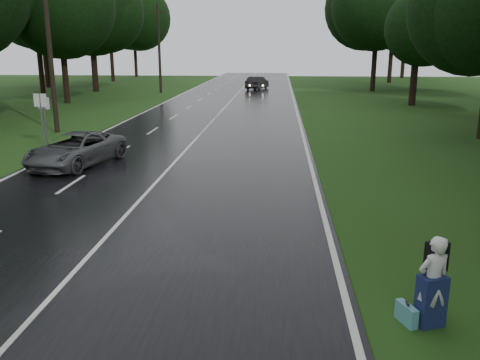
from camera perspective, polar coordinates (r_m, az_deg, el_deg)
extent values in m
plane|color=#204414|center=(11.02, -20.20, -12.03)|extent=(160.00, 160.00, 0.00)
cube|color=black|center=(29.60, -4.24, 5.51)|extent=(12.00, 140.00, 0.04)
cube|color=silver|center=(29.60, -4.24, 5.56)|extent=(0.12, 140.00, 0.01)
imported|color=#4A4B4F|center=(21.89, -18.16, 3.34)|extent=(3.39, 5.28, 1.36)
imported|color=black|center=(59.72, 1.97, 10.99)|extent=(2.67, 4.76, 1.49)
imported|color=silver|center=(9.56, 21.12, -10.73)|extent=(0.72, 0.60, 1.70)
cube|color=#17224F|center=(9.72, 20.92, -12.72)|extent=(0.56, 0.47, 0.95)
cube|color=black|center=(9.64, 21.46, -8.12)|extent=(0.43, 0.33, 0.54)
cube|color=teal|center=(9.77, 18.42, -14.28)|extent=(0.33, 0.53, 0.37)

